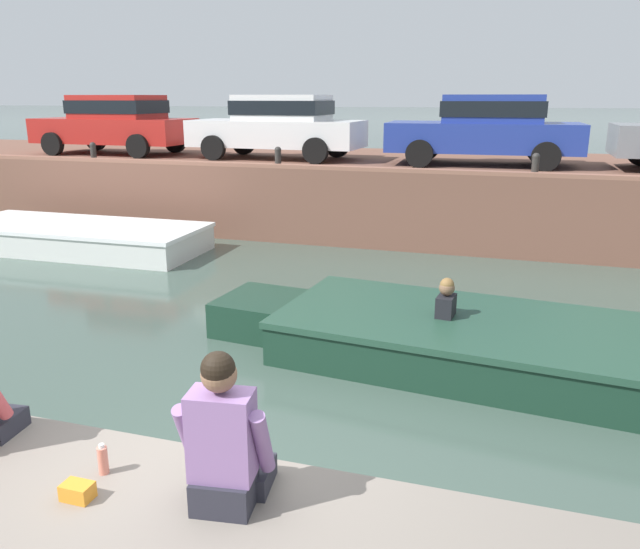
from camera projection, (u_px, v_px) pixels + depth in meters
The scene contains 14 objects.
ground_plane at pixel (359, 329), 8.78m from camera, with size 400.00×400.00×0.00m, color #42564C.
far_quay_wall at pixel (433, 193), 15.62m from camera, with size 60.00×6.00×1.66m, color brown.
far_wall_coping at pixel (416, 171), 12.73m from camera, with size 60.00×0.24×0.08m, color #925F4C.
boat_moored_west_white at pixel (67, 236), 13.30m from camera, with size 6.48×2.15×0.56m.
motorboat_passing at pixel (490, 344), 7.50m from camera, with size 6.95×2.77×1.05m.
car_leftmost_red at pixel (116, 122), 16.67m from camera, with size 4.22×2.01×1.54m.
car_left_inner_white at pixel (279, 124), 15.34m from camera, with size 4.29×1.97×1.54m.
car_centre_blue at pixel (486, 127), 13.93m from camera, with size 4.29×2.11×1.54m.
mooring_bollard_west at pixel (93, 151), 15.04m from camera, with size 0.15×0.15×0.45m.
mooring_bollard_mid at pixel (278, 156), 13.68m from camera, with size 0.15×0.15×0.45m.
mooring_bollard_east at pixel (535, 164), 12.14m from camera, with size 0.15×0.15×0.45m.
person_seated_right at pixel (225, 445), 3.54m from camera, with size 0.56×0.57×0.96m.
bottle_drink at pixel (103, 460), 3.89m from camera, with size 0.06×0.06×0.20m.
snack_bag at pixel (78, 491), 3.65m from camera, with size 0.18×0.12×0.10m, color orange.
Camera 1 is at (1.92, -3.33, 3.14)m, focal length 35.00 mm.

